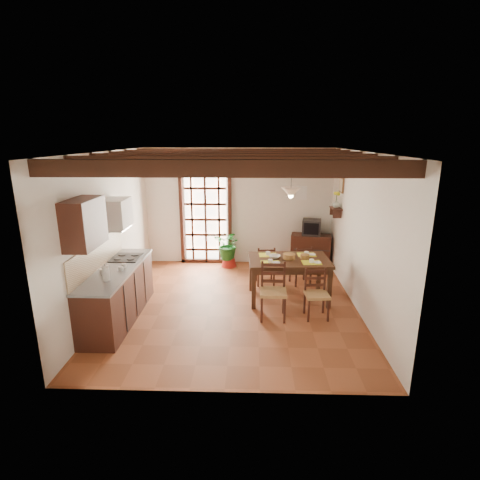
{
  "coord_description": "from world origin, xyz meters",
  "views": [
    {
      "loc": [
        0.32,
        -6.44,
        3.04
      ],
      "look_at": [
        0.1,
        0.4,
        1.15
      ],
      "focal_mm": 28.0,
      "sensor_mm": 36.0,
      "label": 1
    }
  ],
  "objects_px": {
    "dining_table": "(289,264)",
    "chair_far_left": "(265,272)",
    "kitchen_counter": "(118,293)",
    "sideboard": "(310,251)",
    "pendant_lamp": "(291,191)",
    "chair_near_left": "(273,301)",
    "chair_near_right": "(316,303)",
    "chair_far_right": "(301,272)",
    "potted_plant": "(229,244)",
    "crt_tv": "(312,227)"
  },
  "relations": [
    {
      "from": "chair_near_right",
      "to": "sideboard",
      "type": "bearing_deg",
      "value": 78.93
    },
    {
      "from": "kitchen_counter",
      "to": "crt_tv",
      "type": "xyz_separation_m",
      "value": [
        3.69,
        2.82,
        0.51
      ]
    },
    {
      "from": "chair_near_left",
      "to": "chair_near_right",
      "type": "height_order",
      "value": "chair_near_left"
    },
    {
      "from": "kitchen_counter",
      "to": "crt_tv",
      "type": "relative_size",
      "value": 4.6
    },
    {
      "from": "dining_table",
      "to": "pendant_lamp",
      "type": "height_order",
      "value": "pendant_lamp"
    },
    {
      "from": "sideboard",
      "to": "pendant_lamp",
      "type": "bearing_deg",
      "value": -102.28
    },
    {
      "from": "sideboard",
      "to": "chair_near_right",
      "type": "bearing_deg",
      "value": -87.27
    },
    {
      "from": "sideboard",
      "to": "pendant_lamp",
      "type": "xyz_separation_m",
      "value": [
        -0.71,
        -1.82,
        1.68
      ]
    },
    {
      "from": "chair_far_right",
      "to": "chair_near_right",
      "type": "bearing_deg",
      "value": 75.06
    },
    {
      "from": "chair_far_right",
      "to": "chair_near_left",
      "type": "bearing_deg",
      "value": 49.11
    },
    {
      "from": "sideboard",
      "to": "kitchen_counter",
      "type": "bearing_deg",
      "value": -133.66
    },
    {
      "from": "sideboard",
      "to": "pendant_lamp",
      "type": "height_order",
      "value": "pendant_lamp"
    },
    {
      "from": "kitchen_counter",
      "to": "chair_far_right",
      "type": "distance_m",
      "value": 3.74
    },
    {
      "from": "chair_far_right",
      "to": "crt_tv",
      "type": "distance_m",
      "value": 1.38
    },
    {
      "from": "pendant_lamp",
      "to": "kitchen_counter",
      "type": "bearing_deg",
      "value": -161.48
    },
    {
      "from": "dining_table",
      "to": "kitchen_counter",
      "type": "bearing_deg",
      "value": -166.29
    },
    {
      "from": "chair_near_right",
      "to": "pendant_lamp",
      "type": "bearing_deg",
      "value": 111.25
    },
    {
      "from": "sideboard",
      "to": "chair_far_right",
      "type": "bearing_deg",
      "value": -99.16
    },
    {
      "from": "chair_far_left",
      "to": "pendant_lamp",
      "type": "distance_m",
      "value": 1.97
    },
    {
      "from": "dining_table",
      "to": "potted_plant",
      "type": "distance_m",
      "value": 2.24
    },
    {
      "from": "kitchen_counter",
      "to": "sideboard",
      "type": "xyz_separation_m",
      "value": [
        3.69,
        2.83,
        -0.08
      ]
    },
    {
      "from": "chair_near_right",
      "to": "chair_far_left",
      "type": "xyz_separation_m",
      "value": [
        -0.83,
        1.5,
        -0.0
      ]
    },
    {
      "from": "chair_near_right",
      "to": "kitchen_counter",
      "type": "bearing_deg",
      "value": 177.65
    },
    {
      "from": "chair_far_right",
      "to": "crt_tv",
      "type": "relative_size",
      "value": 1.74
    },
    {
      "from": "chair_near_right",
      "to": "sideboard",
      "type": "height_order",
      "value": "chair_near_right"
    },
    {
      "from": "chair_near_right",
      "to": "sideboard",
      "type": "relative_size",
      "value": 0.92
    },
    {
      "from": "chair_near_left",
      "to": "chair_far_left",
      "type": "distance_m",
      "value": 1.54
    },
    {
      "from": "kitchen_counter",
      "to": "chair_near_right",
      "type": "bearing_deg",
      "value": 2.51
    },
    {
      "from": "kitchen_counter",
      "to": "chair_far_left",
      "type": "xyz_separation_m",
      "value": [
        2.57,
        1.65,
        -0.21
      ]
    },
    {
      "from": "dining_table",
      "to": "chair_far_right",
      "type": "xyz_separation_m",
      "value": [
        0.34,
        0.79,
        -0.45
      ]
    },
    {
      "from": "crt_tv",
      "to": "chair_near_right",
      "type": "bearing_deg",
      "value": -85.24
    },
    {
      "from": "chair_far_left",
      "to": "potted_plant",
      "type": "relative_size",
      "value": 0.44
    },
    {
      "from": "kitchen_counter",
      "to": "pendant_lamp",
      "type": "bearing_deg",
      "value": 18.52
    },
    {
      "from": "chair_near_right",
      "to": "sideboard",
      "type": "xyz_separation_m",
      "value": [
        0.29,
        2.68,
        0.13
      ]
    },
    {
      "from": "sideboard",
      "to": "chair_far_left",
      "type": "bearing_deg",
      "value": -124.86
    },
    {
      "from": "chair_near_left",
      "to": "chair_far_right",
      "type": "xyz_separation_m",
      "value": [
        0.67,
        1.58,
        -0.04
      ]
    },
    {
      "from": "kitchen_counter",
      "to": "sideboard",
      "type": "relative_size",
      "value": 2.42
    },
    {
      "from": "chair_far_right",
      "to": "dining_table",
      "type": "bearing_deg",
      "value": 49.01
    },
    {
      "from": "dining_table",
      "to": "sideboard",
      "type": "distance_m",
      "value": 2.08
    },
    {
      "from": "pendant_lamp",
      "to": "chair_near_right",
      "type": "bearing_deg",
      "value": -63.89
    },
    {
      "from": "potted_plant",
      "to": "pendant_lamp",
      "type": "xyz_separation_m",
      "value": [
        1.26,
        -1.75,
        1.51
      ]
    },
    {
      "from": "dining_table",
      "to": "chair_far_left",
      "type": "height_order",
      "value": "chair_far_left"
    },
    {
      "from": "kitchen_counter",
      "to": "pendant_lamp",
      "type": "distance_m",
      "value": 3.53
    },
    {
      "from": "chair_near_left",
      "to": "chair_far_left",
      "type": "xyz_separation_m",
      "value": [
        -0.08,
        1.54,
        -0.04
      ]
    },
    {
      "from": "chair_near_right",
      "to": "crt_tv",
      "type": "distance_m",
      "value": 2.78
    },
    {
      "from": "chair_near_right",
      "to": "chair_far_right",
      "type": "relative_size",
      "value": 1.0
    },
    {
      "from": "chair_far_right",
      "to": "sideboard",
      "type": "bearing_deg",
      "value": -125.97
    },
    {
      "from": "dining_table",
      "to": "chair_far_left",
      "type": "bearing_deg",
      "value": 115.95
    },
    {
      "from": "kitchen_counter",
      "to": "crt_tv",
      "type": "distance_m",
      "value": 4.67
    },
    {
      "from": "chair_near_right",
      "to": "potted_plant",
      "type": "distance_m",
      "value": 3.11
    }
  ]
}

